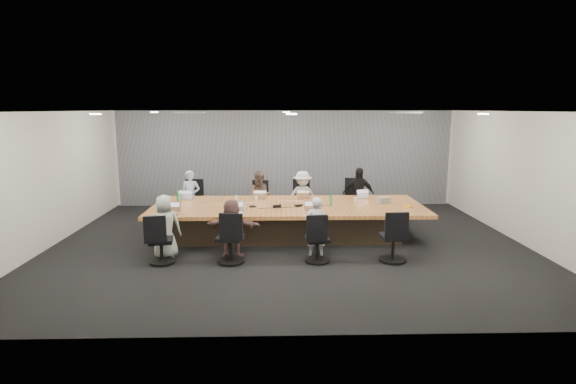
{
  "coord_description": "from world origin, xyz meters",
  "views": [
    {
      "loc": [
        -0.26,
        -9.3,
        2.86
      ],
      "look_at": [
        0.0,
        0.4,
        1.05
      ],
      "focal_mm": 28.0,
      "sensor_mm": 36.0,
      "label": 1
    }
  ],
  "objects_px": {
    "mug_brown": "(164,207)",
    "person_1": "(261,197)",
    "chair_2": "(302,203)",
    "chair_7": "(393,241)",
    "chair_0": "(193,203)",
    "laptop_6": "(314,212)",
    "chair_3": "(356,202)",
    "person_6": "(316,227)",
    "snack_packet": "(407,206)",
    "person_2": "(303,197)",
    "person_0": "(191,197)",
    "conference_table": "(288,220)",
    "chair_4": "(161,244)",
    "laptop_3": "(362,197)",
    "stapler": "(277,206)",
    "laptop_4": "(171,213)",
    "laptop_5": "(234,213)",
    "bottle_clear": "(237,200)",
    "chair_5": "(230,242)",
    "chair_1": "(261,204)",
    "person_5": "(232,228)",
    "chair_6": "(317,243)",
    "person_4": "(165,226)",
    "person_3": "(358,195)",
    "bottle_green_right": "(331,201)",
    "bottle_green_left": "(178,196)",
    "canvas_bag": "(383,200)",
    "laptop_2": "(304,197)",
    "laptop_0": "(186,198)"
  },
  "relations": [
    {
      "from": "person_4",
      "to": "canvas_bag",
      "type": "height_order",
      "value": "person_4"
    },
    {
      "from": "bottle_clear",
      "to": "snack_packet",
      "type": "relative_size",
      "value": 1.07
    },
    {
      "from": "bottle_green_left",
      "to": "canvas_bag",
      "type": "bearing_deg",
      "value": -4.73
    },
    {
      "from": "chair_0",
      "to": "laptop_6",
      "type": "bearing_deg",
      "value": 138.28
    },
    {
      "from": "person_5",
      "to": "person_3",
      "type": "bearing_deg",
      "value": -129.27
    },
    {
      "from": "chair_3",
      "to": "person_0",
      "type": "relative_size",
      "value": 0.66
    },
    {
      "from": "conference_table",
      "to": "laptop_6",
      "type": "height_order",
      "value": "laptop_6"
    },
    {
      "from": "chair_1",
      "to": "person_3",
      "type": "xyz_separation_m",
      "value": [
        2.48,
        -0.35,
        0.3
      ]
    },
    {
      "from": "mug_brown",
      "to": "stapler",
      "type": "bearing_deg",
      "value": 3.21
    },
    {
      "from": "chair_7",
      "to": "person_5",
      "type": "relative_size",
      "value": 0.69
    },
    {
      "from": "conference_table",
      "to": "person_3",
      "type": "bearing_deg",
      "value": 36.46
    },
    {
      "from": "conference_table",
      "to": "person_1",
      "type": "relative_size",
      "value": 4.6
    },
    {
      "from": "person_2",
      "to": "person_5",
      "type": "xyz_separation_m",
      "value": [
        -1.53,
        -2.7,
        -0.07
      ]
    },
    {
      "from": "chair_5",
      "to": "chair_0",
      "type": "bearing_deg",
      "value": 121.51
    },
    {
      "from": "conference_table",
      "to": "chair_4",
      "type": "bearing_deg",
      "value": -144.81
    },
    {
      "from": "chair_4",
      "to": "snack_packet",
      "type": "bearing_deg",
      "value": 5.78
    },
    {
      "from": "chair_2",
      "to": "chair_7",
      "type": "bearing_deg",
      "value": 114.94
    },
    {
      "from": "chair_6",
      "to": "canvas_bag",
      "type": "xyz_separation_m",
      "value": [
        1.66,
        1.79,
        0.45
      ]
    },
    {
      "from": "chair_3",
      "to": "person_6",
      "type": "distance_m",
      "value": 3.33
    },
    {
      "from": "chair_2",
      "to": "stapler",
      "type": "xyz_separation_m",
      "value": [
        -0.65,
        -2.0,
        0.36
      ]
    },
    {
      "from": "laptop_6",
      "to": "stapler",
      "type": "distance_m",
      "value": 0.91
    },
    {
      "from": "chair_5",
      "to": "laptop_4",
      "type": "distance_m",
      "value": 1.61
    },
    {
      "from": "person_2",
      "to": "canvas_bag",
      "type": "xyz_separation_m",
      "value": [
        1.76,
        -1.26,
        0.16
      ]
    },
    {
      "from": "chair_5",
      "to": "laptop_6",
      "type": "xyz_separation_m",
      "value": [
        1.63,
        0.9,
        0.35
      ]
    },
    {
      "from": "snack_packet",
      "to": "person_4",
      "type": "bearing_deg",
      "value": -168.23
    },
    {
      "from": "laptop_5",
      "to": "bottle_clear",
      "type": "relative_size",
      "value": 1.79
    },
    {
      "from": "chair_5",
      "to": "chair_3",
      "type": "bearing_deg",
      "value": 59.7
    },
    {
      "from": "laptop_3",
      "to": "stapler",
      "type": "height_order",
      "value": "stapler"
    },
    {
      "from": "mug_brown",
      "to": "person_0",
      "type": "bearing_deg",
      "value": 82.6
    },
    {
      "from": "chair_5",
      "to": "person_2",
      "type": "relative_size",
      "value": 0.62
    },
    {
      "from": "chair_6",
      "to": "person_4",
      "type": "relative_size",
      "value": 0.59
    },
    {
      "from": "chair_4",
      "to": "laptop_4",
      "type": "xyz_separation_m",
      "value": [
        0.0,
        0.9,
        0.38
      ]
    },
    {
      "from": "bottle_green_right",
      "to": "snack_packet",
      "type": "bearing_deg",
      "value": -6.34
    },
    {
      "from": "person_0",
      "to": "laptop_0",
      "type": "relative_size",
      "value": 4.0
    },
    {
      "from": "laptop_4",
      "to": "bottle_green_left",
      "type": "bearing_deg",
      "value": 101.15
    },
    {
      "from": "laptop_4",
      "to": "snack_packet",
      "type": "height_order",
      "value": "snack_packet"
    },
    {
      "from": "chair_1",
      "to": "person_1",
      "type": "bearing_deg",
      "value": 96.57
    },
    {
      "from": "person_5",
      "to": "snack_packet",
      "type": "relative_size",
      "value": 6.24
    },
    {
      "from": "chair_2",
      "to": "chair_7",
      "type": "height_order",
      "value": "chair_2"
    },
    {
      "from": "bottle_green_right",
      "to": "mug_brown",
      "type": "distance_m",
      "value": 3.61
    },
    {
      "from": "mug_brown",
      "to": "person_1",
      "type": "bearing_deg",
      "value": 41.76
    },
    {
      "from": "laptop_2",
      "to": "bottle_green_right",
      "type": "relative_size",
      "value": 1.39
    },
    {
      "from": "chair_4",
      "to": "snack_packet",
      "type": "height_order",
      "value": "snack_packet"
    },
    {
      "from": "person_0",
      "to": "chair_7",
      "type": "bearing_deg",
      "value": -30.23
    },
    {
      "from": "conference_table",
      "to": "chair_5",
      "type": "bearing_deg",
      "value": -123.4
    },
    {
      "from": "person_2",
      "to": "chair_1",
      "type": "bearing_deg",
      "value": 156.43
    },
    {
      "from": "chair_2",
      "to": "person_5",
      "type": "distance_m",
      "value": 3.42
    },
    {
      "from": "snack_packet",
      "to": "person_2",
      "type": "bearing_deg",
      "value": 142.86
    },
    {
      "from": "person_5",
      "to": "chair_7",
      "type": "bearing_deg",
      "value": -178.26
    },
    {
      "from": "chair_1",
      "to": "bottle_green_left",
      "type": "distance_m",
      "value": 2.3
    }
  ]
}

